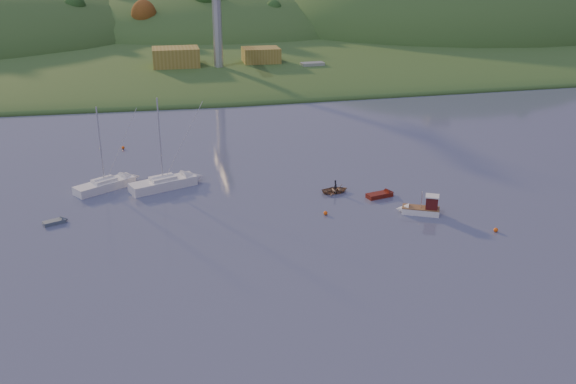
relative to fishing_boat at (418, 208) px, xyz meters
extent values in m
cube|color=#315020|center=(-16.40, 198.38, -0.73)|extent=(620.00, 220.00, 1.50)
ellipsoid|color=#315020|center=(-16.40, 133.38, -0.73)|extent=(640.00, 150.00, 7.00)
ellipsoid|color=#315020|center=(-6.40, 178.38, -0.73)|extent=(140.00, 120.00, 36.00)
ellipsoid|color=#315020|center=(78.60, 163.38, -0.73)|extent=(150.00, 130.00, 60.00)
cube|color=slate|center=(-11.40, 90.38, 0.47)|extent=(42.00, 16.00, 2.40)
cube|color=olive|center=(-24.40, 91.38, 4.07)|extent=(11.00, 8.00, 4.80)
cube|color=olive|center=(-3.40, 92.38, 3.67)|extent=(9.00, 7.00, 4.00)
cylinder|color=#B7B7BC|center=(-14.40, 88.38, 10.67)|extent=(2.20, 2.20, 18.00)
cube|color=white|center=(0.30, -0.14, -0.34)|extent=(4.67, 3.34, 0.80)
cone|color=white|center=(-1.69, 0.81, -0.34)|extent=(2.08, 2.10, 1.59)
cube|color=brown|center=(0.30, -0.14, 0.08)|extent=(4.70, 3.39, 0.11)
cube|color=#4E1212|center=(1.42, -0.68, 0.86)|extent=(1.85, 1.81, 1.59)
cube|color=white|center=(1.42, -0.68, 1.70)|extent=(2.08, 2.04, 0.13)
cylinder|color=silver|center=(0.30, -0.14, 1.12)|extent=(0.10, 0.10, 2.12)
cube|color=white|center=(-37.51, 16.30, -0.18)|extent=(8.09, 6.48, 1.11)
cube|color=white|center=(-37.51, 16.30, 0.43)|extent=(3.54, 3.19, 0.71)
cylinder|color=silver|center=(-37.51, 16.30, 5.44)|extent=(0.18, 0.18, 10.12)
cylinder|color=silver|center=(-37.51, 16.30, 0.68)|extent=(2.77, 1.88, 0.12)
cylinder|color=white|center=(-37.51, 16.30, 0.78)|extent=(2.56, 1.86, 0.36)
cube|color=white|center=(-29.89, 15.14, -0.12)|extent=(9.21, 5.79, 1.22)
cube|color=white|center=(-29.89, 15.14, 0.54)|extent=(3.83, 3.09, 0.78)
cylinder|color=silver|center=(-29.89, 15.14, 6.02)|extent=(0.18, 0.18, 11.08)
cylinder|color=silver|center=(-29.89, 15.14, 0.79)|extent=(3.33, 1.44, 0.12)
cylinder|color=white|center=(-29.89, 15.14, 0.89)|extent=(3.01, 1.50, 0.36)
imported|color=#8D6B4D|center=(-7.84, 8.87, -0.37)|extent=(3.80, 2.93, 0.73)
imported|color=black|center=(-7.84, 8.87, 0.01)|extent=(0.42, 0.58, 1.48)
cube|color=#5F170D|center=(-2.71, 6.14, -0.45)|extent=(3.64, 2.16, 0.57)
cone|color=#5F170D|center=(-1.06, 6.56, -0.45)|extent=(1.49, 1.62, 1.36)
cube|color=slate|center=(-42.74, 5.94, -0.51)|extent=(2.70, 1.96, 0.44)
cone|color=slate|center=(-41.60, 6.43, -0.51)|extent=(1.22, 1.34, 1.09)
cube|color=slate|center=(8.35, 86.38, 0.10)|extent=(13.30, 5.56, 1.67)
cube|color=#B7B7BC|center=(8.35, 86.38, 1.50)|extent=(5.76, 3.18, 2.23)
sphere|color=#FE590D|center=(6.61, -6.78, -0.48)|extent=(0.50, 0.50, 0.50)
sphere|color=#FE590D|center=(-11.03, 1.93, -0.48)|extent=(0.50, 0.50, 0.50)
sphere|color=#FE590D|center=(-35.66, 34.23, -0.48)|extent=(0.50, 0.50, 0.50)
camera|label=1|loc=(-30.17, -66.62, 29.85)|focal=40.00mm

